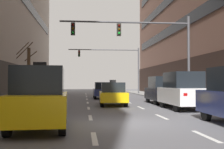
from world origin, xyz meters
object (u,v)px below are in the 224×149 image
(traffic_signal_0, at_px, (144,40))
(pedestrian_0, at_px, (176,87))
(car_parked_2, at_px, (183,91))
(taxi_driving_1, at_px, (113,94))
(taxi_driving_2, at_px, (40,98))
(street_tree_0, at_px, (28,73))
(car_parked_3, at_px, (162,90))
(pedestrian_1, at_px, (192,89))
(car_driving_0, at_px, (103,90))
(traffic_signal_1, at_px, (117,61))

(traffic_signal_0, distance_m, pedestrian_0, 9.27)
(car_parked_2, xyz_separation_m, pedestrian_0, (2.88, 10.21, 0.03))
(taxi_driving_1, relative_size, car_parked_2, 0.94)
(taxi_driving_2, relative_size, pedestrian_0, 2.60)
(taxi_driving_1, bearing_deg, street_tree_0, 157.07)
(taxi_driving_1, relative_size, traffic_signal_0, 0.48)
(car_parked_3, distance_m, pedestrian_1, 4.11)
(car_driving_0, bearing_deg, pedestrian_0, -17.83)
(taxi_driving_1, height_order, traffic_signal_0, traffic_signal_0)
(taxi_driving_2, height_order, pedestrian_1, taxi_driving_2)
(taxi_driving_2, relative_size, car_parked_3, 1.05)
(car_parked_2, relative_size, pedestrian_0, 2.69)
(taxi_driving_1, bearing_deg, car_parked_2, -40.78)
(car_parked_2, bearing_deg, taxi_driving_1, 139.22)
(car_driving_0, xyz_separation_m, street_tree_0, (-6.12, -6.44, 1.56))
(car_driving_0, height_order, street_tree_0, street_tree_0)
(car_driving_0, height_order, car_parked_3, car_parked_3)
(traffic_signal_1, relative_size, street_tree_0, 2.01)
(taxi_driving_2, height_order, traffic_signal_0, traffic_signal_0)
(traffic_signal_1, xyz_separation_m, street_tree_0, (-8.60, -15.99, -2.16))
(car_driving_0, relative_size, pedestrian_1, 2.79)
(car_parked_2, distance_m, street_tree_0, 11.81)
(car_parked_3, height_order, traffic_signal_0, traffic_signal_0)
(traffic_signal_0, bearing_deg, pedestrian_1, 40.19)
(car_driving_0, height_order, pedestrian_1, pedestrian_1)
(street_tree_0, bearing_deg, taxi_driving_2, -77.94)
(traffic_signal_1, xyz_separation_m, pedestrian_1, (4.83, -14.75, -3.48))
(car_driving_0, height_order, traffic_signal_1, traffic_signal_1)
(street_tree_0, bearing_deg, pedestrian_1, 5.24)
(taxi_driving_2, relative_size, car_parked_2, 0.97)
(street_tree_0, bearing_deg, car_driving_0, 46.48)
(pedestrian_1, bearing_deg, traffic_signal_1, 108.14)
(taxi_driving_1, height_order, car_parked_3, car_parked_3)
(car_parked_3, height_order, street_tree_0, street_tree_0)
(street_tree_0, relative_size, pedestrian_0, 2.74)
(taxi_driving_2, bearing_deg, car_parked_3, 57.55)
(taxi_driving_2, bearing_deg, taxi_driving_1, 70.91)
(car_parked_2, height_order, pedestrian_0, car_parked_2)
(taxi_driving_1, relative_size, street_tree_0, 0.93)
(traffic_signal_1, bearing_deg, pedestrian_1, -71.86)
(pedestrian_0, bearing_deg, car_parked_3, -118.04)
(street_tree_0, bearing_deg, car_parked_3, -6.64)
(pedestrian_0, distance_m, pedestrian_1, 3.03)
(car_parked_3, distance_m, traffic_signal_1, 17.58)
(car_driving_0, height_order, traffic_signal_0, traffic_signal_0)
(car_parked_2, relative_size, pedestrian_1, 2.95)
(car_parked_3, height_order, pedestrian_0, car_parked_3)
(traffic_signal_0, xyz_separation_m, street_tree_0, (-8.36, 3.05, -2.16))
(car_parked_3, bearing_deg, car_driving_0, 117.67)
(car_driving_0, distance_m, car_parked_3, 8.61)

